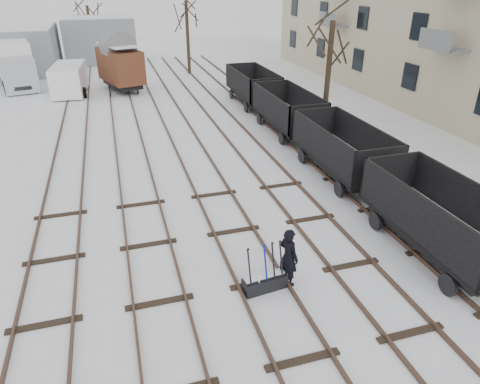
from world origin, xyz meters
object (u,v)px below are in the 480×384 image
(worker, at_px, (289,257))
(panel_van, at_px, (69,79))
(freight_wagon_a, at_px, (439,229))
(lorry, at_px, (15,64))
(ground_frame, at_px, (265,282))
(box_van_wagon, at_px, (120,65))

(worker, xyz_separation_m, panel_van, (-7.28, 26.08, 0.21))
(freight_wagon_a, relative_size, lorry, 0.73)
(ground_frame, height_order, worker, worker)
(box_van_wagon, bearing_deg, freight_wagon_a, -89.38)
(freight_wagon_a, bearing_deg, lorry, 119.20)
(lorry, relative_size, panel_van, 1.56)
(lorry, bearing_deg, panel_van, -56.27)
(lorry, bearing_deg, ground_frame, -83.12)
(ground_frame, bearing_deg, worker, 0.72)
(box_van_wagon, distance_m, lorry, 9.23)
(panel_van, bearing_deg, lorry, 141.03)
(freight_wagon_a, bearing_deg, ground_frame, -178.45)
(worker, xyz_separation_m, box_van_wagon, (-3.40, 25.86, 1.12))
(ground_frame, bearing_deg, box_van_wagon, 88.96)
(worker, height_order, box_van_wagon, box_van_wagon)
(freight_wagon_a, distance_m, lorry, 34.47)
(freight_wagon_a, xyz_separation_m, box_van_wagon, (-8.65, 25.79, 1.14))
(freight_wagon_a, height_order, lorry, lorry)
(lorry, bearing_deg, box_van_wagon, -40.49)
(worker, bearing_deg, panel_van, -9.42)
(ground_frame, xyz_separation_m, lorry, (-10.82, 30.24, 1.51))
(worker, bearing_deg, box_van_wagon, -17.53)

